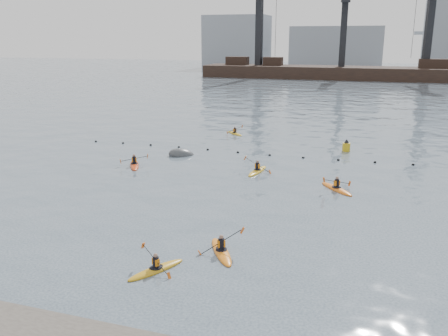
{
  "coord_description": "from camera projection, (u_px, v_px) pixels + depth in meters",
  "views": [
    {
      "loc": [
        9.85,
        -18.07,
        10.09
      ],
      "look_at": [
        1.6,
        7.25,
        2.8
      ],
      "focal_mm": 38.0,
      "sensor_mm": 36.0,
      "label": 1
    }
  ],
  "objects": [
    {
      "name": "barge_pier",
      "position": [
        340.0,
        71.0,
        122.62
      ],
      "size": [
        72.0,
        19.3,
        29.5
      ],
      "color": "black",
      "rests_on": "ground"
    },
    {
      "name": "mooring_buoy",
      "position": [
        182.0,
        155.0,
        42.4
      ],
      "size": [
        2.94,
        2.66,
        1.67
      ],
      "primitive_type": "ellipsoid",
      "rotation": [
        0.0,
        0.21,
        0.62
      ],
      "color": "#383A3D",
      "rests_on": "ground"
    },
    {
      "name": "ground",
      "position": [
        144.0,
        262.0,
        22.18
      ],
      "size": [
        400.0,
        400.0,
        0.0
      ],
      "primitive_type": "plane",
      "color": "#384251",
      "rests_on": "ground"
    },
    {
      "name": "kayaker_1",
      "position": [
        156.0,
        269.0,
        21.28
      ],
      "size": [
        1.95,
        2.93,
        1.19
      ],
      "rotation": [
        0.0,
        0.0,
        -0.49
      ],
      "color": "#C69017",
      "rests_on": "ground"
    },
    {
      "name": "float_line",
      "position": [
        254.0,
        153.0,
        42.98
      ],
      "size": [
        33.24,
        0.73,
        0.24
      ],
      "color": "black",
      "rests_on": "ground"
    },
    {
      "name": "kayaker_4",
      "position": [
        336.0,
        188.0,
        32.71
      ],
      "size": [
        2.71,
        2.99,
        1.15
      ],
      "rotation": [
        0.0,
        0.0,
        3.85
      ],
      "color": "orange",
      "rests_on": "ground"
    },
    {
      "name": "nav_buoy",
      "position": [
        346.0,
        147.0,
        43.84
      ],
      "size": [
        0.71,
        0.71,
        1.3
      ],
      "color": "gold",
      "rests_on": "ground"
    },
    {
      "name": "kayaker_3",
      "position": [
        257.0,
        171.0,
        37.1
      ],
      "size": [
        2.29,
        3.34,
        1.3
      ],
      "rotation": [
        0.0,
        0.0,
        -0.14
      ],
      "color": "yellow",
      "rests_on": "ground"
    },
    {
      "name": "kayaker_0",
      "position": [
        221.0,
        251.0,
        23.09
      ],
      "size": [
        2.27,
        3.17,
        1.36
      ],
      "rotation": [
        0.0,
        0.0,
        0.54
      ],
      "color": "orange",
      "rests_on": "ground"
    },
    {
      "name": "kayaker_2",
      "position": [
        134.0,
        164.0,
        38.9
      ],
      "size": [
        2.29,
        3.33,
        1.1
      ],
      "rotation": [
        0.0,
        0.0,
        0.51
      ],
      "color": "red",
      "rests_on": "ground"
    },
    {
      "name": "skyline",
      "position": [
        359.0,
        41.0,
        156.88
      ],
      "size": [
        141.0,
        28.0,
        22.0
      ],
      "color": "gray",
      "rests_on": "ground"
    },
    {
      "name": "kayaker_5",
      "position": [
        235.0,
        133.0,
        51.81
      ],
      "size": [
        2.52,
        2.44,
        1.03
      ],
      "rotation": [
        0.0,
        0.0,
        0.81
      ],
      "color": "gold",
      "rests_on": "ground"
    }
  ]
}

